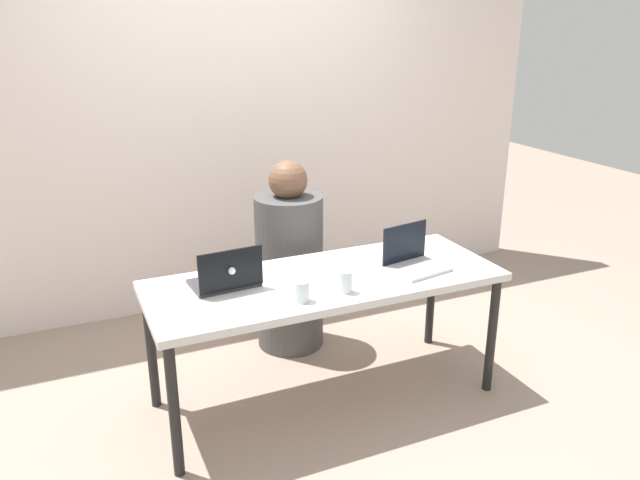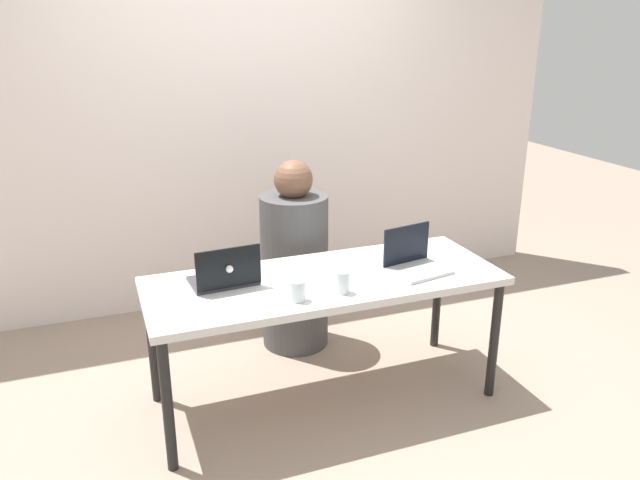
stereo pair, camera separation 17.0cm
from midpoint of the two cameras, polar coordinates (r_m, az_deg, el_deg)
The scene contains 8 objects.
ground_plane at distance 3.53m, azimuth 1.83°, elevation -14.14°, with size 12.00×12.00×0.00m, color gray.
back_wall at distance 4.44m, azimuth -5.55°, elevation 9.91°, with size 4.74×0.10×2.45m, color silver.
desk at distance 3.22m, azimuth 1.95°, elevation -4.46°, with size 1.82×0.69×0.71m.
person_at_center at distance 3.84m, azimuth -1.07°, elevation -2.36°, with size 0.43×0.43×1.18m.
laptop_back_left at distance 3.10m, azimuth -7.14°, elevation -3.32°, with size 0.34×0.27×0.22m.
laptop_front_right at distance 3.32m, azimuth 10.10°, elevation -1.94°, with size 0.33×0.29×0.23m.
water_glass_center at distance 3.00m, azimuth 3.72°, elevation -4.02°, with size 0.07×0.07×0.11m.
water_glass_left at distance 2.92m, azimuth -0.39°, elevation -4.79°, with size 0.08×0.08×0.10m.
Camera 2 is at (-1.06, -2.74, 1.95)m, focal length 35.00 mm.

